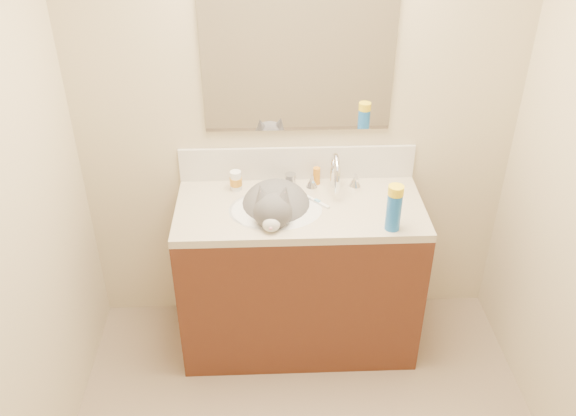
{
  "coord_description": "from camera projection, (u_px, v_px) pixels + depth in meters",
  "views": [
    {
      "loc": [
        -0.16,
        -1.5,
        2.43
      ],
      "look_at": [
        -0.06,
        0.92,
        0.88
      ],
      "focal_mm": 38.0,
      "sensor_mm": 36.0,
      "label": 1
    }
  ],
  "objects": [
    {
      "name": "room_shell",
      "position": [
        321.0,
        203.0,
        1.78
      ],
      "size": [
        2.24,
        2.54,
        2.52
      ],
      "color": "beige",
      "rests_on": "ground"
    },
    {
      "name": "vanity_cabinet",
      "position": [
        299.0,
        278.0,
        3.18
      ],
      "size": [
        1.2,
        0.55,
        0.82
      ],
      "primitive_type": "cube",
      "color": "#4A2213",
      "rests_on": "ground"
    },
    {
      "name": "counter_slab",
      "position": [
        300.0,
        209.0,
        2.95
      ],
      "size": [
        1.2,
        0.55,
        0.04
      ],
      "primitive_type": "cube",
      "color": "#C3B499",
      "rests_on": "vanity_cabinet"
    },
    {
      "name": "basin",
      "position": [
        275.0,
        222.0,
        2.95
      ],
      "size": [
        0.45,
        0.36,
        0.14
      ],
      "primitive_type": "ellipsoid",
      "color": "white",
      "rests_on": "vanity_cabinet"
    },
    {
      "name": "faucet",
      "position": [
        335.0,
        175.0,
        3.01
      ],
      "size": [
        0.28,
        0.2,
        0.21
      ],
      "color": "silver",
      "rests_on": "counter_slab"
    },
    {
      "name": "cat",
      "position": [
        276.0,
        209.0,
        2.94
      ],
      "size": [
        0.39,
        0.49,
        0.35
      ],
      "rotation": [
        0.0,
        0.0,
        -0.11
      ],
      "color": "#4E4B4E",
      "rests_on": "basin"
    },
    {
      "name": "backsplash",
      "position": [
        297.0,
        163.0,
        3.11
      ],
      "size": [
        1.2,
        0.02,
        0.18
      ],
      "primitive_type": "cube",
      "color": "silver",
      "rests_on": "counter_slab"
    },
    {
      "name": "mirror",
      "position": [
        298.0,
        50.0,
        2.79
      ],
      "size": [
        0.9,
        0.02,
        0.8
      ],
      "primitive_type": "cube",
      "color": "white",
      "rests_on": "room_shell"
    },
    {
      "name": "pill_bottle",
      "position": [
        236.0,
        180.0,
        3.04
      ],
      "size": [
        0.06,
        0.06,
        0.1
      ],
      "primitive_type": "cylinder",
      "rotation": [
        0.0,
        0.0,
        -0.07
      ],
      "color": "white",
      "rests_on": "counter_slab"
    },
    {
      "name": "pill_label",
      "position": [
        236.0,
        181.0,
        3.05
      ],
      "size": [
        0.07,
        0.07,
        0.04
      ],
      "primitive_type": "cylinder",
      "rotation": [
        0.0,
        0.0,
        -0.07
      ],
      "color": "orange",
      "rests_on": "pill_bottle"
    },
    {
      "name": "silver_jar",
      "position": [
        290.0,
        180.0,
        3.09
      ],
      "size": [
        0.07,
        0.07,
        0.06
      ],
      "primitive_type": "cylinder",
      "rotation": [
        0.0,
        0.0,
        0.39
      ],
      "color": "#B7B7BC",
      "rests_on": "counter_slab"
    },
    {
      "name": "amber_bottle",
      "position": [
        317.0,
        176.0,
        3.09
      ],
      "size": [
        0.05,
        0.05,
        0.09
      ],
      "primitive_type": "cylinder",
      "rotation": [
        0.0,
        0.0,
        -0.39
      ],
      "color": "orange",
      "rests_on": "counter_slab"
    },
    {
      "name": "toothbrush",
      "position": [
        317.0,
        202.0,
        2.96
      ],
      "size": [
        0.11,
        0.12,
        0.01
      ],
      "primitive_type": "cube",
      "rotation": [
        0.0,
        0.0,
        0.74
      ],
      "color": "white",
      "rests_on": "counter_slab"
    },
    {
      "name": "toothbrush_head",
      "position": [
        317.0,
        201.0,
        2.96
      ],
      "size": [
        0.03,
        0.03,
        0.02
      ],
      "primitive_type": "cube",
      "rotation": [
        0.0,
        0.0,
        0.74
      ],
      "color": "#6DB9E9",
      "rests_on": "counter_slab"
    },
    {
      "name": "spray_can",
      "position": [
        394.0,
        211.0,
        2.73
      ],
      "size": [
        0.08,
        0.08,
        0.19
      ],
      "primitive_type": "cylinder",
      "rotation": [
        0.0,
        0.0,
        -0.26
      ],
      "color": "blue",
      "rests_on": "counter_slab"
    },
    {
      "name": "spray_cap",
      "position": [
        396.0,
        190.0,
        2.67
      ],
      "size": [
        0.09,
        0.09,
        0.04
      ],
      "primitive_type": "cylinder",
      "rotation": [
        0.0,
        0.0,
        -0.26
      ],
      "color": "yellow",
      "rests_on": "spray_can"
    }
  ]
}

